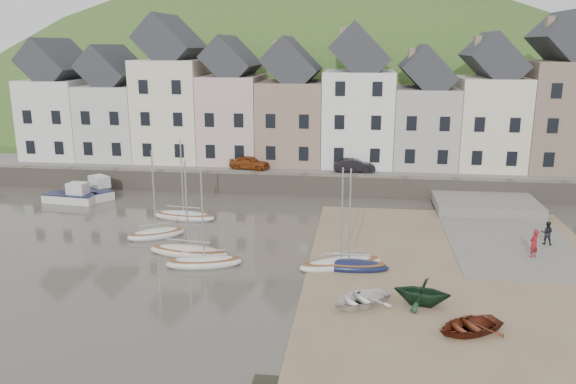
# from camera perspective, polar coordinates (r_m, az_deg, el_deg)

# --- Properties ---
(ground) EXTENTS (160.00, 160.00, 0.00)m
(ground) POSITION_cam_1_polar(r_m,az_deg,el_deg) (34.98, -1.28, -7.21)
(ground) COLOR #453F36
(ground) RESTS_ON ground
(quay_land) EXTENTS (90.00, 30.00, 1.50)m
(quay_land) POSITION_cam_1_polar(r_m,az_deg,el_deg) (65.46, 2.94, 3.71)
(quay_land) COLOR #345823
(quay_land) RESTS_ON ground
(quay_street) EXTENTS (70.00, 7.00, 0.10)m
(quay_street) POSITION_cam_1_polar(r_m,az_deg,el_deg) (54.07, 1.98, 2.31)
(quay_street) COLOR slate
(quay_street) RESTS_ON quay_land
(seawall) EXTENTS (70.00, 1.20, 1.80)m
(seawall) POSITION_cam_1_polar(r_m,az_deg,el_deg) (50.82, 1.60, 0.77)
(seawall) COLOR slate
(seawall) RESTS_ON ground
(beach) EXTENTS (18.00, 26.00, 0.06)m
(beach) POSITION_cam_1_polar(r_m,az_deg,el_deg) (35.14, 16.92, -7.70)
(beach) COLOR #7F674D
(beach) RESTS_ON ground
(slipway) EXTENTS (8.00, 18.00, 0.12)m
(slipway) POSITION_cam_1_polar(r_m,az_deg,el_deg) (43.32, 20.49, -3.75)
(slipway) COLOR slate
(slipway) RESTS_ON ground
(hillside) EXTENTS (134.40, 84.00, 84.00)m
(hillside) POSITION_cam_1_polar(r_m,az_deg,el_deg) (97.68, 1.18, -4.02)
(hillside) COLOR #345823
(hillside) RESTS_ON ground
(townhouse_terrace) EXTENTS (61.05, 8.00, 13.93)m
(townhouse_terrace) POSITION_cam_1_polar(r_m,az_deg,el_deg) (56.50, 4.17, 8.73)
(townhouse_terrace) COLOR silver
(townhouse_terrace) RESTS_ON quay_land
(sailboat_0) EXTENTS (5.15, 2.05, 6.32)m
(sailboat_0) POSITION_cam_1_polar(r_m,az_deg,el_deg) (44.44, -10.34, -2.33)
(sailboat_0) COLOR silver
(sailboat_0) RESTS_ON ground
(sailboat_1) EXTENTS (4.13, 3.37, 6.32)m
(sailboat_1) POSITION_cam_1_polar(r_m,az_deg,el_deg) (40.64, -12.98, -4.06)
(sailboat_1) COLOR silver
(sailboat_1) RESTS_ON ground
(sailboat_2) EXTENTS (5.43, 2.10, 6.32)m
(sailboat_2) POSITION_cam_1_polar(r_m,az_deg,el_deg) (36.89, -9.86, -5.82)
(sailboat_2) COLOR beige
(sailboat_2) RESTS_ON ground
(sailboat_3) EXTENTS (4.82, 2.61, 6.32)m
(sailboat_3) POSITION_cam_1_polar(r_m,az_deg,el_deg) (35.01, -8.34, -6.88)
(sailboat_3) COLOR silver
(sailboat_3) RESTS_ON ground
(sailboat_4) EXTENTS (5.38, 3.47, 6.32)m
(sailboat_4) POSITION_cam_1_polar(r_m,az_deg,el_deg) (34.55, 5.28, -7.08)
(sailboat_4) COLOR silver
(sailboat_4) RESTS_ON ground
(sailboat_5) EXTENTS (4.77, 1.52, 6.32)m
(sailboat_5) POSITION_cam_1_polar(r_m,az_deg,el_deg) (34.30, 6.03, -7.26)
(sailboat_5) COLOR #12183A
(sailboat_5) RESTS_ON ground
(motorboat_0) EXTENTS (4.64, 2.24, 1.70)m
(motorboat_0) POSITION_cam_1_polar(r_m,az_deg,el_deg) (51.53, -20.66, -0.34)
(motorboat_0) COLOR silver
(motorboat_0) RESTS_ON ground
(motorboat_2) EXTENTS (5.23, 4.55, 1.70)m
(motorboat_2) POSITION_cam_1_polar(r_m,az_deg,el_deg) (53.24, -18.85, 0.27)
(motorboat_2) COLOR silver
(motorboat_2) RESTS_ON ground
(rowboat_white) EXTENTS (4.05, 3.88, 0.68)m
(rowboat_white) POSITION_cam_1_polar(r_m,az_deg,el_deg) (29.74, 7.19, -10.52)
(rowboat_white) COLOR white
(rowboat_white) RESTS_ON beach
(rowboat_green) EXTENTS (3.25, 2.95, 1.48)m
(rowboat_green) POSITION_cam_1_polar(r_m,az_deg,el_deg) (30.17, 13.21, -9.60)
(rowboat_green) COLOR #17341F
(rowboat_green) RESTS_ON beach
(rowboat_red) EXTENTS (3.94, 3.56, 0.67)m
(rowboat_red) POSITION_cam_1_polar(r_m,az_deg,el_deg) (28.22, 17.53, -12.58)
(rowboat_red) COLOR maroon
(rowboat_red) RESTS_ON beach
(person_red) EXTENTS (0.78, 0.73, 1.79)m
(person_red) POSITION_cam_1_polar(r_m,az_deg,el_deg) (38.59, 23.28, -4.72)
(person_red) COLOR maroon
(person_red) RESTS_ON slipway
(person_dark) EXTENTS (0.89, 0.78, 1.57)m
(person_dark) POSITION_cam_1_polar(r_m,az_deg,el_deg) (41.42, 24.37, -3.73)
(person_dark) COLOR black
(person_dark) RESTS_ON slipway
(car_left) EXTENTS (3.94, 2.14, 1.27)m
(car_left) POSITION_cam_1_polar(r_m,az_deg,el_deg) (53.73, -3.87, 2.95)
(car_left) COLOR brown
(car_left) RESTS_ON quay_street
(car_right) EXTENTS (3.88, 1.64, 1.25)m
(car_right) POSITION_cam_1_polar(r_m,az_deg,el_deg) (52.73, 6.60, 2.65)
(car_right) COLOR black
(car_right) RESTS_ON quay_street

